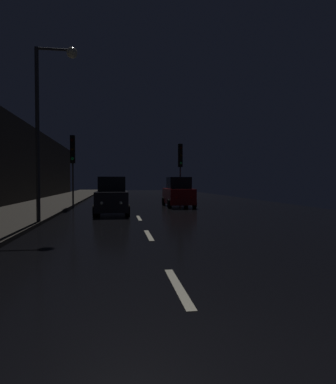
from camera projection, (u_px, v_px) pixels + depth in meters
ground at (131, 204)px, 26.96m from camera, size 25.13×84.00×0.02m
sidewalk_left at (49, 204)px, 26.02m from camera, size 4.40×84.00×0.15m
lane_centerline at (149, 236)px, 11.10m from camera, size 0.16×13.03×0.01m
traffic_light_far_right at (180, 160)px, 27.45m from camera, size 0.34×0.47×4.89m
traffic_light_far_left at (73, 155)px, 22.73m from camera, size 0.31×0.46×4.94m
streetlamp_overhead at (49, 107)px, 13.70m from camera, size 1.70×0.44×7.33m
car_approaching_headlights at (112, 197)px, 18.62m from camera, size 1.89×4.10×2.06m
car_parked_right_far at (178, 193)px, 23.96m from camera, size 1.94×4.19×2.11m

